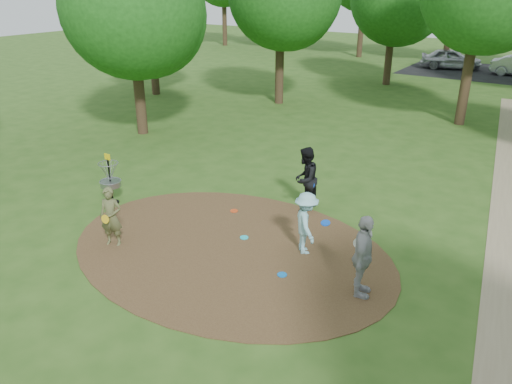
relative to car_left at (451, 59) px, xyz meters
The scene contains 13 objects.
ground 30.21m from the car_left, 85.94° to the right, with size 100.00×100.00×0.00m, color #2D5119.
dirt_clearing 30.21m from the car_left, 85.94° to the right, with size 8.40×8.40×0.02m, color #47301C.
parking_lot 4.20m from the car_left, ahead, with size 14.00×8.00×0.01m, color black.
player_observer_with_disc 31.53m from the car_left, 90.74° to the right, with size 0.66×0.56×1.53m.
player_throwing_with_disc 29.46m from the car_left, 82.67° to the right, with size 1.15×1.13×1.56m.
player_walking_with_disc 27.18m from the car_left, 84.58° to the right, with size 0.79×0.97×1.85m.
player_waiting_with_disc 30.67m from the car_left, 79.55° to the right, with size 0.70×1.15×1.83m.
disc_ground_cyan 29.57m from the car_left, 85.85° to the right, with size 0.22×0.22×0.02m, color #1BC6DB.
disc_ground_blue 30.69m from the car_left, 82.81° to the right, with size 0.22×0.22×0.02m, color blue.
disc_ground_red 28.36m from the car_left, 87.99° to the right, with size 0.22×0.22×0.02m, color #DE4216.
car_left is the anchor object (origin of this frame).
disc_golf_basket 29.92m from the car_left, 94.53° to the right, with size 0.63×0.63×1.54m.
tree_ring 21.58m from the car_left, 77.80° to the right, with size 37.50×45.65×9.11m.
Camera 1 is at (6.47, -8.58, 6.16)m, focal length 35.00 mm.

